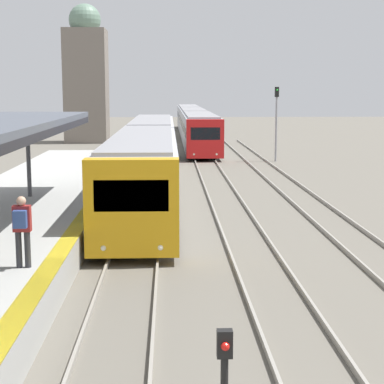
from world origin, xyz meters
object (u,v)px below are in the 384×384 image
train_far (193,122)px  signal_mast_far (276,115)px  person_on_platform (22,226)px  train_near (149,153)px

train_far → signal_mast_far: bearing=-77.3°
signal_mast_far → train_far: bearing=102.7°
person_on_platform → signal_mast_far: bearing=70.4°
signal_mast_far → train_near: bearing=-126.3°
person_on_platform → signal_mast_far: size_ratio=0.32×
person_on_platform → signal_mast_far: (10.98, 30.84, 1.37)m
train_near → train_far: size_ratio=0.68×
person_on_platform → train_near: 19.19m
train_near → train_far: bearing=84.0°
person_on_platform → train_near: train_near is taller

